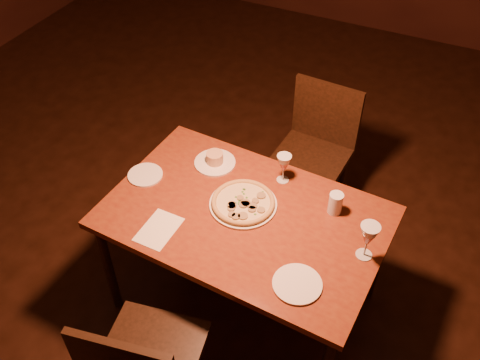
% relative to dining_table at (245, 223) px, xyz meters
% --- Properties ---
extents(floor, '(7.00, 7.00, 0.00)m').
position_rel_dining_table_xyz_m(floor, '(-0.22, -0.13, -0.63)').
color(floor, black).
rests_on(floor, ground).
extents(dining_table, '(1.33, 0.90, 0.69)m').
position_rel_dining_table_xyz_m(dining_table, '(0.00, 0.00, 0.00)').
color(dining_table, brown).
rests_on(dining_table, floor).
extents(chair_far, '(0.43, 0.43, 0.85)m').
position_rel_dining_table_xyz_m(chair_far, '(0.07, 0.85, -0.15)').
color(chair_far, black).
rests_on(chair_far, floor).
extents(pizza_plate, '(0.32, 0.32, 0.03)m').
position_rel_dining_table_xyz_m(pizza_plate, '(-0.03, 0.05, 0.08)').
color(pizza_plate, white).
rests_on(pizza_plate, dining_table).
extents(ramekin_saucer, '(0.21, 0.21, 0.07)m').
position_rel_dining_table_xyz_m(ramekin_saucer, '(-0.29, 0.26, 0.08)').
color(ramekin_saucer, white).
rests_on(ramekin_saucer, dining_table).
extents(wine_glass_far, '(0.07, 0.07, 0.16)m').
position_rel_dining_table_xyz_m(wine_glass_far, '(0.07, 0.29, 0.14)').
color(wine_glass_far, '#BF534F').
rests_on(wine_glass_far, dining_table).
extents(wine_glass_right, '(0.08, 0.08, 0.19)m').
position_rel_dining_table_xyz_m(wine_glass_right, '(0.56, 0.01, 0.15)').
color(wine_glass_right, '#BF534F').
rests_on(wine_glass_right, dining_table).
extents(water_tumbler, '(0.07, 0.07, 0.11)m').
position_rel_dining_table_xyz_m(water_tumbler, '(0.37, 0.20, 0.12)').
color(water_tumbler, silver).
rests_on(water_tumbler, dining_table).
extents(side_plate_left, '(0.17, 0.17, 0.01)m').
position_rel_dining_table_xyz_m(side_plate_left, '(-0.56, 0.03, 0.07)').
color(side_plate_left, white).
rests_on(side_plate_left, dining_table).
extents(side_plate_near, '(0.21, 0.21, 0.01)m').
position_rel_dining_table_xyz_m(side_plate_near, '(0.36, -0.26, 0.07)').
color(side_plate_near, white).
rests_on(side_plate_near, dining_table).
extents(menu_card, '(0.15, 0.22, 0.00)m').
position_rel_dining_table_xyz_m(menu_card, '(-0.31, -0.25, 0.06)').
color(menu_card, white).
rests_on(menu_card, dining_table).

